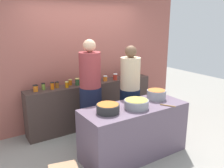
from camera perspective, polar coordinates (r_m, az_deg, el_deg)
ground at (r=4.30m, az=2.61°, el=-14.69°), size 12.00×12.00×0.00m
storefront_wall at (r=5.02m, az=-6.86°, el=7.72°), size 4.80×0.12×3.00m
display_shelf at (r=4.96m, az=-4.70°, el=-4.76°), size 2.70×0.36×0.91m
prep_table at (r=3.89m, az=5.28°, el=-11.13°), size 1.70×0.70×0.84m
preserve_jar_0 at (r=4.42m, az=-17.90°, el=-0.97°), size 0.09×0.09×0.12m
preserve_jar_1 at (r=4.49m, az=-16.16°, el=-0.55°), size 0.07×0.07×0.13m
preserve_jar_2 at (r=4.47m, az=-14.16°, el=-0.42°), size 0.07×0.07×0.14m
preserve_jar_3 at (r=4.56m, az=-13.10°, el=-0.18°), size 0.08×0.08×0.12m
preserve_jar_4 at (r=4.53m, az=-10.78°, el=-0.12°), size 0.07×0.07×0.12m
preserve_jar_5 at (r=4.69m, az=-9.99°, el=0.42°), size 0.07×0.07×0.11m
preserve_jar_6 at (r=4.66m, az=-8.29°, el=0.54°), size 0.09×0.09×0.14m
preserve_jar_7 at (r=4.72m, az=-6.26°, el=0.55°), size 0.08×0.08×0.10m
preserve_jar_8 at (r=4.92m, az=-3.67°, el=1.37°), size 0.08×0.08×0.13m
preserve_jar_9 at (r=4.94m, az=-1.64°, el=1.37°), size 0.09×0.09×0.11m
preserve_jar_10 at (r=5.02m, az=0.79°, el=1.73°), size 0.09×0.09×0.14m
preserve_jar_11 at (r=5.15m, az=3.01°, el=2.04°), size 0.08×0.08×0.13m
preserve_jar_12 at (r=5.26m, az=3.87°, el=2.32°), size 0.08×0.08×0.13m
preserve_jar_13 at (r=5.32m, az=5.46°, el=2.48°), size 0.08×0.08×0.14m
cooking_pot_left at (r=3.44m, az=-0.99°, el=-5.88°), size 0.34×0.34×0.13m
cooking_pot_center at (r=3.63m, az=5.88°, el=-4.78°), size 0.37×0.37×0.14m
cooking_pot_right at (r=4.08m, az=10.61°, el=-2.52°), size 0.32×0.32×0.16m
wooden_spoon at (r=3.81m, az=13.27°, el=-5.05°), size 0.14×0.22×0.02m
cook_with_tongs at (r=4.23m, az=-5.16°, el=-2.94°), size 0.39×0.39×1.83m
cook_in_cap at (r=4.35m, az=4.31°, el=-3.15°), size 0.37×0.37×1.71m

